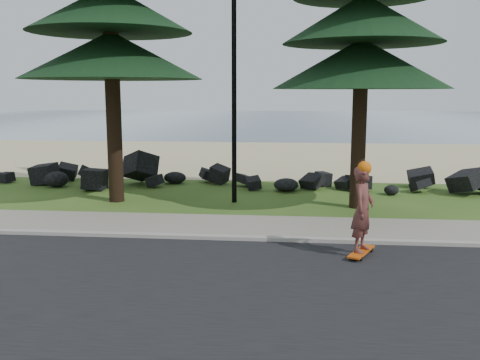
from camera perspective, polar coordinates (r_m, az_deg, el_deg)
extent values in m
plane|color=#2D5119|center=(12.69, -2.20, -5.29)|extent=(160.00, 160.00, 0.00)
cube|color=black|center=(8.48, -6.48, -12.89)|extent=(160.00, 7.00, 0.02)
cube|color=#A29C92|center=(11.82, -2.81, -6.16)|extent=(160.00, 0.20, 0.10)
cube|color=gray|center=(12.87, -2.08, -4.90)|extent=(160.00, 2.00, 0.08)
cube|color=#C5BA83|center=(26.91, 2.02, 2.53)|extent=(160.00, 15.00, 0.01)
cube|color=#344963|center=(63.26, 4.16, 6.45)|extent=(160.00, 58.00, 0.01)
cylinder|color=black|center=(15.47, -0.64, 12.29)|extent=(0.14, 0.14, 8.00)
cube|color=#C64C0B|center=(10.91, 12.81, -7.46)|extent=(0.65, 1.02, 0.03)
imported|color=brown|center=(10.69, 12.97, -3.04)|extent=(0.62, 0.73, 1.69)
sphere|color=#DF5F0C|center=(10.55, 13.13, 1.25)|extent=(0.27, 0.27, 0.27)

